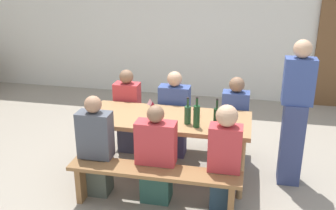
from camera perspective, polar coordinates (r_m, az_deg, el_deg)
name	(u,v)px	position (r m, az deg, el deg)	size (l,w,h in m)	color
ground_plane	(168,174)	(4.88, 0.00, -9.97)	(24.00, 24.00, 0.00)	gray
back_wall	(204,10)	(7.31, 5.23, 13.52)	(14.00, 0.20, 3.20)	silver
tasting_table	(168,124)	(4.58, 0.00, -2.74)	(1.90, 0.78, 0.75)	#9E7247
bench_near	(154,178)	(4.12, -2.05, -10.50)	(1.80, 0.30, 0.45)	olive
bench_far	(179,126)	(5.32, 1.56, -3.02)	(1.80, 0.30, 0.45)	olive
wine_bottle_0	(188,114)	(4.33, 2.86, -1.36)	(0.07, 0.07, 0.31)	#234C2D
wine_bottle_1	(197,116)	(4.24, 4.16, -1.57)	(0.07, 0.07, 0.34)	#194723
wine_bottle_2	(216,118)	(4.21, 7.02, -1.90)	(0.07, 0.07, 0.35)	#143319
wine_glass_0	(153,105)	(4.54, -2.22, -0.05)	(0.08, 0.08, 0.18)	silver
wine_glass_1	(150,102)	(4.68, -2.60, 0.47)	(0.07, 0.07, 0.16)	silver
wine_glass_2	(196,107)	(4.55, 4.11, -0.27)	(0.08, 0.08, 0.16)	silver
seated_guest_near_0	(96,149)	(4.35, -10.37, -6.24)	(0.36, 0.24, 1.14)	#474E43
seated_guest_near_1	(156,157)	(4.17, -1.74, -7.60)	(0.42, 0.24, 1.09)	#294F44
seated_guest_near_2	(224,160)	(4.05, 8.17, -7.82)	(0.33, 0.24, 1.15)	#284051
seated_guest_far_0	(128,113)	(5.27, -5.84, -1.15)	(0.33, 0.24, 1.13)	#3B3C54
seated_guest_far_1	(174,117)	(5.12, 0.93, -1.69)	(0.39, 0.24, 1.15)	#443E6B
seated_guest_far_2	(235,122)	(5.04, 9.60, -2.41)	(0.33, 0.24, 1.12)	navy
standing_host	(295,116)	(4.60, 17.87, -1.53)	(0.33, 0.24, 1.68)	#374271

